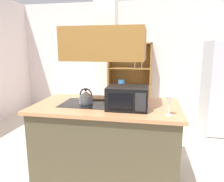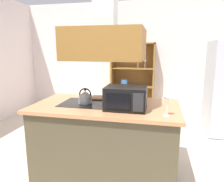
{
  "view_description": "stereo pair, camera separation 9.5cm",
  "coord_description": "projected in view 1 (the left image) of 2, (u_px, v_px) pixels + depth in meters",
  "views": [
    {
      "loc": [
        0.36,
        -2.29,
        1.58
      ],
      "look_at": [
        -0.16,
        0.5,
        1.0
      ],
      "focal_mm": 33.48,
      "sensor_mm": 36.0,
      "label": 1
    },
    {
      "loc": [
        0.46,
        -2.28,
        1.58
      ],
      "look_at": [
        -0.16,
        0.5,
        1.0
      ],
      "focal_mm": 33.48,
      "sensor_mm": 36.0,
      "label": 2
    }
  ],
  "objects": [
    {
      "name": "kettle",
      "position": [
        86.0,
        97.0,
        2.61
      ],
      "size": [
        0.17,
        0.17,
        0.19
      ],
      "color": "#AEBBC3",
      "rests_on": "kitchen_island"
    },
    {
      "name": "ground_plane",
      "position": [
        117.0,
        178.0,
        2.59
      ],
      "size": [
        7.8,
        7.8,
        0.0
      ],
      "primitive_type": "plane",
      "color": "beige"
    },
    {
      "name": "microwave",
      "position": [
        127.0,
        98.0,
        2.36
      ],
      "size": [
        0.46,
        0.35,
        0.26
      ],
      "color": "black",
      "rests_on": "kitchen_island"
    },
    {
      "name": "kitchen_island",
      "position": [
        107.0,
        138.0,
        2.67
      ],
      "size": [
        1.78,
        0.98,
        0.9
      ],
      "color": "#48412C",
      "rests_on": "ground"
    },
    {
      "name": "wine_glass_on_counter",
      "position": [
        169.0,
        101.0,
        2.12
      ],
      "size": [
        0.08,
        0.08,
        0.21
      ],
      "color": "silver",
      "rests_on": "kitchen_island"
    },
    {
      "name": "range_hood",
      "position": [
        106.0,
        34.0,
        2.41
      ],
      "size": [
        0.9,
        0.7,
        1.26
      ],
      "color": "brown"
    },
    {
      "name": "dish_cabinet",
      "position": [
        129.0,
        83.0,
        5.14
      ],
      "size": [
        1.04,
        0.4,
        1.72
      ],
      "color": "brown",
      "rests_on": "ground"
    },
    {
      "name": "wall_back",
      "position": [
        137.0,
        58.0,
        5.21
      ],
      "size": [
        6.0,
        0.12,
        2.7
      ],
      "primitive_type": "cube",
      "color": "silver",
      "rests_on": "ground"
    },
    {
      "name": "cutting_board",
      "position": [
        105.0,
        98.0,
        2.89
      ],
      "size": [
        0.37,
        0.28,
        0.02
      ],
      "primitive_type": "cube",
      "rotation": [
        0.0,
        0.0,
        0.13
      ],
      "color": "#AC7A4F",
      "rests_on": "kitchen_island"
    }
  ]
}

